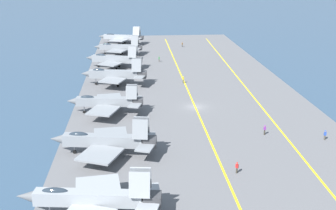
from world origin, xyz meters
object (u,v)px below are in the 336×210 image
Objects in this scene: parked_jet_seventh at (119,47)px; crew_red_vest at (237,167)px; parked_jet_fifth at (115,74)px; crew_purple_vest at (265,129)px; parked_jet_sixth at (114,59)px; crew_blue_vest at (325,135)px; crew_green_vest at (159,59)px; crew_yellow_vest at (183,79)px; parked_jet_second at (92,198)px; parked_jet_eighth at (122,37)px; parked_jet_third at (105,141)px; parked_jet_fourth at (106,102)px; crew_brown_vest at (182,44)px.

parked_jet_seventh reaches higher than crew_red_vest.
parked_jet_fifth is 43.07m from crew_purple_vest.
crew_blue_vest is (-53.94, -37.23, -1.70)m from parked_jet_sixth.
parked_jet_sixth is 9.64× the size of crew_red_vest.
parked_jet_sixth is at bearing 28.62° from crew_purple_vest.
crew_yellow_vest is (-23.93, -4.51, 0.04)m from crew_green_vest.
parked_jet_second is 35.78m from crew_purple_vest.
parked_jet_eighth is (37.28, -1.31, -0.12)m from parked_jet_sixth.
parked_jet_third is at bearing -1.86° from parked_jet_second.
parked_jet_third is 9.67× the size of crew_green_vest.
crew_green_vest reaches higher than crew_red_vest.
parked_jet_fourth is 27.32m from crew_yellow_vest.
parked_jet_eighth is 98.05m from crew_blue_vest.
parked_jet_eighth is at bearing -1.12° from parked_jet_fourth.
crew_purple_vest is at bearing -176.37° from crew_brown_vest.
parked_jet_eighth is 9.45× the size of crew_yellow_vest.
parked_jet_second is 21.63m from crew_red_vest.
crew_purple_vest is (-69.49, -27.03, -1.42)m from parked_jet_seventh.
crew_red_vest is (-47.35, -2.10, -0.05)m from crew_yellow_vest.
crew_brown_vest is (83.70, 14.57, 0.00)m from crew_blue_vest.
crew_purple_vest is at bearing -141.11° from parked_jet_fifth.
parked_jet_second is 1.04× the size of parked_jet_sixth.
crew_green_vest is (-22.81, 9.64, -0.01)m from crew_brown_vest.
crew_blue_vest is at bearing -107.85° from crew_purple_vest.
crew_yellow_vest is at bearing -17.08° from parked_jet_second.
parked_jet_third is at bearing 179.95° from parked_jet_seventh.
crew_purple_vest is 15.71m from crew_red_vest.
parked_jet_eighth is at bearing 21.10° from crew_green_vest.
parked_jet_sixth is (73.58, 0.13, 0.15)m from parked_jet_second.
crew_blue_vest is 1.00× the size of crew_brown_vest.
parked_jet_sixth reaches higher than parked_jet_seventh.
parked_jet_second is 9.91× the size of crew_green_vest.
parked_jet_second is 9.59× the size of crew_purple_vest.
crew_yellow_vest is at bearing -163.37° from parked_jet_eighth.
parked_jet_fifth is at bearing -2.56° from parked_jet_fourth.
crew_blue_vest is (2.70, -36.55, -1.41)m from parked_jet_third.
parked_jet_second is at bearing 117.89° from crew_blue_vest.
parked_jet_fourth is 40.76m from crew_blue_vest.
crew_purple_vest is (22.68, -27.64, -1.52)m from parked_jet_second.
parked_jet_sixth is 9.20× the size of crew_yellow_vest.
crew_red_vest is (-71.28, -6.61, -0.01)m from crew_green_vest.
crew_yellow_vest is (20.78, -17.68, -1.50)m from parked_jet_fourth.
parked_jet_second is 1.01× the size of parked_jet_eighth.
crew_yellow_vest is at bearing 2.55° from crew_red_vest.
crew_yellow_vest reaches higher than crew_red_vest.
parked_jet_fourth is at bearing 161.33° from crew_brown_vest.
parked_jet_second reaches higher than parked_jet_fourth.
crew_blue_vest is (-36.54, -36.47, -1.81)m from parked_jet_fifth.
crew_red_vest is (-7.69, -18.95, -1.43)m from parked_jet_third.
crew_brown_vest is 0.97× the size of crew_yellow_vest.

